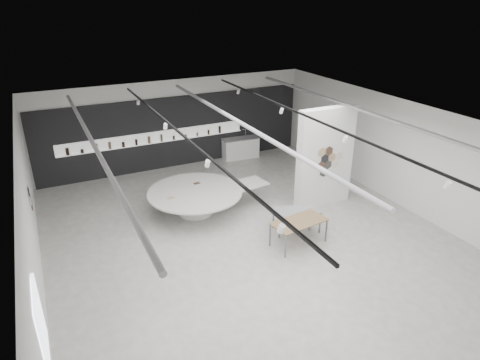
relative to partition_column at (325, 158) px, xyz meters
name	(u,v)px	position (x,y,z in m)	size (l,w,h in m)	color
room	(247,179)	(-3.59, -1.00, 0.27)	(12.02, 14.02, 3.82)	beige
back_wall_display	(175,132)	(-3.58, 5.94, -0.26)	(11.80, 0.27, 3.10)	black
partition_column	(325,158)	(0.00, 0.00, 0.00)	(2.20, 0.38, 3.60)	white
display_island	(197,198)	(-4.34, 1.35, -1.25)	(4.52, 3.71, 0.84)	white
sample_table_wood	(299,223)	(-2.28, -1.93, -1.06)	(1.79, 1.05, 0.79)	brown
sample_table_stone	(297,212)	(-1.90, -1.23, -1.12)	(1.57, 1.02, 0.74)	gray
kitchen_counter	(241,148)	(-0.60, 5.53, -1.32)	(1.73, 0.78, 1.33)	white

